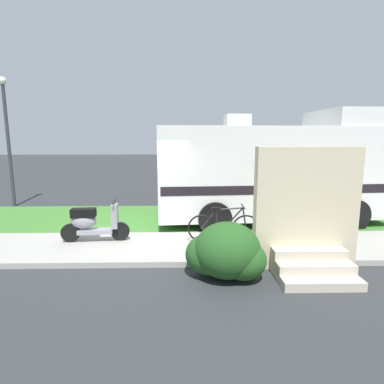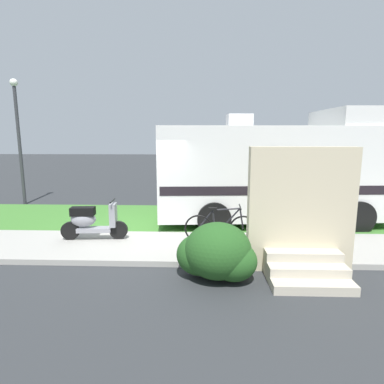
% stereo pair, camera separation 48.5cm
% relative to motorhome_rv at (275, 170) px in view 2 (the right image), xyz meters
% --- Properties ---
extents(ground_plane, '(80.00, 80.00, 0.00)m').
position_rel_motorhome_rv_xyz_m(ground_plane, '(-3.85, -1.30, -1.61)').
color(ground_plane, '#2D3033').
extents(sidewalk, '(24.00, 2.00, 0.12)m').
position_rel_motorhome_rv_xyz_m(sidewalk, '(-3.85, -2.50, -1.55)').
color(sidewalk, '#9E9B93').
rests_on(sidewalk, ground).
extents(grass_strip, '(24.00, 3.40, 0.08)m').
position_rel_motorhome_rv_xyz_m(grass_strip, '(-3.85, 0.20, -1.57)').
color(grass_strip, '#3D752D').
rests_on(grass_strip, ground).
extents(motorhome_rv, '(6.79, 3.03, 3.37)m').
position_rel_motorhome_rv_xyz_m(motorhome_rv, '(0.00, 0.00, 0.00)').
color(motorhome_rv, silver).
rests_on(motorhome_rv, ground).
extents(scooter, '(1.60, 0.50, 0.97)m').
position_rel_motorhome_rv_xyz_m(scooter, '(-4.84, -2.17, -1.03)').
color(scooter, black).
rests_on(scooter, ground).
extents(bicycle, '(1.71, 0.52, 0.88)m').
position_rel_motorhome_rv_xyz_m(bicycle, '(-1.72, -2.30, -1.11)').
color(bicycle, black).
rests_on(bicycle, ground).
extents(pickup_truck_near, '(5.35, 2.22, 1.81)m').
position_rel_motorhome_rv_xyz_m(pickup_truck_near, '(1.69, 4.93, -0.64)').
color(pickup_truck_near, silver).
rests_on(pickup_truck_near, ground).
extents(porch_steps, '(2.00, 1.26, 2.40)m').
position_rel_motorhome_rv_xyz_m(porch_steps, '(-0.27, -3.59, -0.64)').
color(porch_steps, '#BCB29E').
rests_on(porch_steps, ground).
extents(bush_by_porch, '(1.46, 1.10, 1.04)m').
position_rel_motorhome_rv_xyz_m(bush_by_porch, '(-1.89, -3.99, -1.12)').
color(bush_by_porch, '#23511E').
rests_on(bush_by_porch, ground).
extents(bottle_green, '(0.06, 0.06, 0.24)m').
position_rel_motorhome_rv_xyz_m(bottle_green, '(-0.63, -2.78, -1.38)').
color(bottle_green, '#19722D').
rests_on(bottle_green, ground).
extents(street_lamp_post, '(0.28, 0.28, 4.69)m').
position_rel_motorhome_rv_xyz_m(street_lamp_post, '(-9.09, 2.30, 1.21)').
color(street_lamp_post, '#333338').
rests_on(street_lamp_post, ground).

